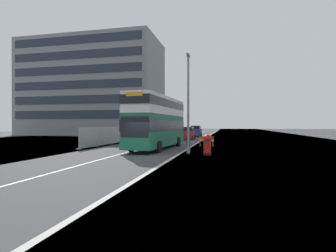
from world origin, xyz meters
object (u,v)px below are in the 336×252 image
object	(u,v)px
roadworks_barrier	(206,140)
pedestrian_at_kerb	(188,142)
car_receding_far	(179,131)
red_pillar_postbox	(207,144)
car_oncoming_near	(187,133)
car_receding_mid	(196,131)
double_decker_bus	(158,121)
lamppost_foreground	(188,107)

from	to	relation	value
roadworks_barrier	pedestrian_at_kerb	bearing A→B (deg)	-100.66
car_receding_far	red_pillar_postbox	bearing A→B (deg)	-76.55
red_pillar_postbox	car_receding_far	bearing A→B (deg)	103.45
car_oncoming_near	car_receding_mid	size ratio (longest dim) A/B	1.03
red_pillar_postbox	car_oncoming_near	distance (m)	21.45
double_decker_bus	car_receding_far	xyz separation A→B (m)	(-4.20, 34.30, -1.65)
lamppost_foreground	car_receding_far	distance (m)	38.67
red_pillar_postbox	car_receding_far	distance (m)	39.79
lamppost_foreground	car_oncoming_near	bearing A→B (deg)	98.77
roadworks_barrier	pedestrian_at_kerb	size ratio (longest dim) A/B	0.92
double_decker_bus	car_receding_far	bearing A→B (deg)	96.99
red_pillar_postbox	car_receding_mid	distance (m)	31.12
lamppost_foreground	car_receding_mid	bearing A→B (deg)	95.44
roadworks_barrier	car_oncoming_near	world-z (taller)	car_oncoming_near
roadworks_barrier	car_receding_far	xyz separation A→B (m)	(-8.58, 30.83, 0.31)
double_decker_bus	car_receding_mid	bearing A→B (deg)	88.68
roadworks_barrier	car_oncoming_near	distance (m)	13.67
red_pillar_postbox	car_oncoming_near	world-z (taller)	car_oncoming_near
roadworks_barrier	double_decker_bus	bearing A→B (deg)	-141.53
lamppost_foreground	car_receding_far	xyz separation A→B (m)	(-7.66, 37.80, -2.79)
double_decker_bus	red_pillar_postbox	size ratio (longest dim) A/B	7.30
car_oncoming_near	pedestrian_at_kerb	xyz separation A→B (m)	(2.92, -18.85, -0.07)
lamppost_foreground	pedestrian_at_kerb	world-z (taller)	lamppost_foreground
pedestrian_at_kerb	lamppost_foreground	bearing A→B (deg)	-81.70
lamppost_foreground	car_receding_mid	distance (m)	30.17
double_decker_bus	red_pillar_postbox	distance (m)	6.93
lamppost_foreground	car_oncoming_near	distance (m)	20.47
red_pillar_postbox	lamppost_foreground	bearing A→B (deg)	150.72
double_decker_bus	lamppost_foreground	bearing A→B (deg)	-45.34
car_oncoming_near	car_receding_far	xyz separation A→B (m)	(-4.57, 17.76, 0.04)
roadworks_barrier	car_oncoming_near	xyz separation A→B (m)	(-4.01, 13.06, 0.27)
car_receding_far	roadworks_barrier	bearing A→B (deg)	-74.45
lamppost_foreground	car_receding_far	bearing A→B (deg)	101.46
car_receding_far	pedestrian_at_kerb	world-z (taller)	car_receding_far
red_pillar_postbox	double_decker_bus	bearing A→B (deg)	138.99
lamppost_foreground	red_pillar_postbox	world-z (taller)	lamppost_foreground
double_decker_bus	red_pillar_postbox	bearing A→B (deg)	-41.01
car_oncoming_near	lamppost_foreground	bearing A→B (deg)	-81.23
car_receding_far	pedestrian_at_kerb	size ratio (longest dim) A/B	2.51
lamppost_foreground	car_oncoming_near	world-z (taller)	lamppost_foreground
red_pillar_postbox	roadworks_barrier	xyz separation A→B (m)	(-0.68, 7.87, -0.20)
red_pillar_postbox	roadworks_barrier	world-z (taller)	red_pillar_postbox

